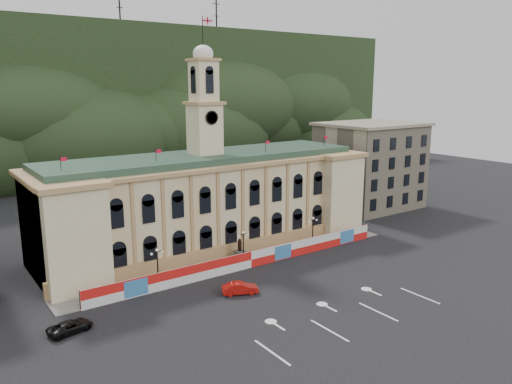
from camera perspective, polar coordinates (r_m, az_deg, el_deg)
ground at (r=64.42m, az=7.24°, el=-12.43°), size 260.00×260.00×0.00m
lane_markings at (r=61.22m, az=10.50°, el=-13.92°), size 26.00×10.00×0.02m
hill_ridge at (r=169.67m, az=-21.98°, el=8.92°), size 230.00×80.00×64.00m
city_hall at (r=83.15m, az=-5.58°, el=-0.97°), size 56.20×17.60×37.10m
side_building_right at (r=112.39m, az=12.90°, el=3.01°), size 21.00×17.00×18.60m
hoarding_fence at (r=74.85m, az=-0.58°, el=-7.70°), size 50.00×0.44×2.50m
pavement at (r=77.31m, az=-1.76°, el=-7.97°), size 56.00×5.50×0.16m
statue at (r=77.13m, az=-1.87°, el=-7.14°), size 1.40×1.40×3.72m
lamp_left at (r=69.35m, az=-11.19°, el=-7.99°), size 1.96×0.44×5.15m
lamp_center at (r=75.73m, az=-1.46°, el=-6.00°), size 1.96×0.44×5.15m
lamp_right at (r=83.99m, az=6.51°, el=-4.23°), size 1.96×0.44×5.15m
red_sedan at (r=66.11m, az=-1.82°, el=-10.93°), size 5.15×5.95×1.56m
black_suv at (r=60.34m, az=-20.46°, el=-14.22°), size 4.00×5.70×1.36m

